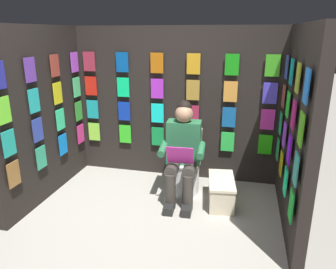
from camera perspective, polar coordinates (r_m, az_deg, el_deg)
name	(u,v)px	position (r m, az deg, el deg)	size (l,w,h in m)	color
ground_plane	(134,251)	(3.21, -5.95, -19.81)	(30.00, 30.00, 0.00)	#9E998E
display_wall_back	(176,104)	(4.38, 1.43, 5.36)	(2.84, 0.14, 2.03)	black
display_wall_left	(297,131)	(3.43, 21.75, 0.61)	(0.14, 1.75, 2.03)	black
display_wall_right	(42,114)	(4.11, -21.26, 3.32)	(0.14, 1.75, 2.03)	black
toilet	(185,166)	(4.11, 2.98, -5.57)	(0.41, 0.56, 0.77)	white
person_reading	(183,152)	(3.80, 2.58, -3.11)	(0.54, 0.70, 1.19)	#286B42
comic_longbox_near	(221,191)	(3.91, 9.35, -9.85)	(0.36, 0.62, 0.31)	beige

